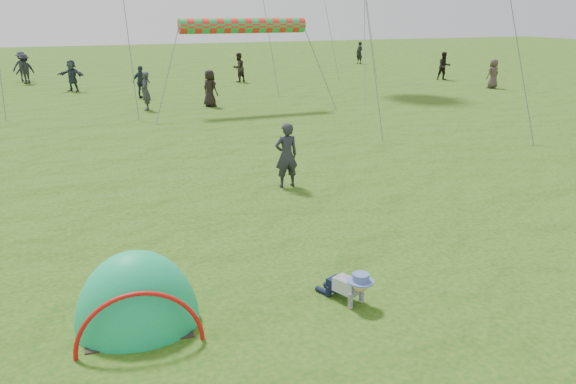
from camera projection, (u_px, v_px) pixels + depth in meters
name	position (u px, v px, depth m)	size (l,w,h in m)	color
ground	(371.00, 322.00, 7.97)	(140.00, 140.00, 0.00)	#194A0E
crawling_toddler	(350.00, 285.00, 8.44)	(0.50, 0.72, 0.55)	black
popup_tent	(139.00, 325.00, 7.90)	(1.71, 1.41, 2.22)	#0DA484
standing_adult	(286.00, 155.00, 13.83)	(0.59, 0.39, 1.62)	#24252E
crowd_person_0	(359.00, 53.00, 45.88)	(0.64, 0.42, 1.76)	black
crowd_person_1	(444.00, 66.00, 35.27)	(0.84, 0.65, 1.73)	black
crowd_person_2	(141.00, 82.00, 27.94)	(0.94, 0.39, 1.60)	#252E3A
crowd_person_3	(22.00, 66.00, 34.68)	(1.16, 0.67, 1.79)	#22252D
crowd_person_4	(493.00, 74.00, 31.51)	(0.79, 0.52, 1.62)	#423530
crowd_person_7	(239.00, 68.00, 34.16)	(0.85, 0.66, 1.75)	black
crowd_person_9	(25.00, 69.00, 33.44)	(1.13, 0.65, 1.75)	black
crowd_person_10	(210.00, 88.00, 25.51)	(0.80, 0.52, 1.65)	black
crowd_person_11	(72.00, 76.00, 30.31)	(1.56, 0.50, 1.69)	#2C3443
crowd_person_12	(146.00, 91.00, 24.54)	(0.61, 0.40, 1.67)	#303035
rainbow_tube_kite	(243.00, 26.00, 23.86)	(0.64, 0.64, 5.52)	red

